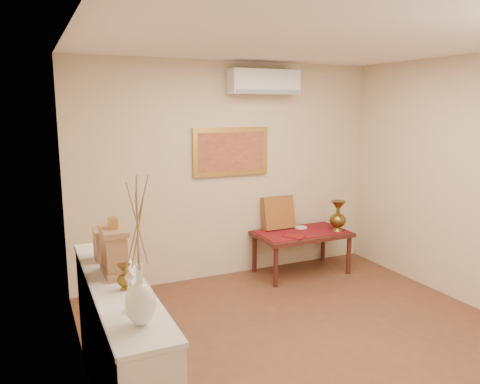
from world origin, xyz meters
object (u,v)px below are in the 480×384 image
brass_urn_tall (338,213)px  display_ledge (120,347)px  low_table (302,237)px  wooden_chest (105,244)px  white_vase (138,247)px  mantel_clock (114,250)px

brass_urn_tall → display_ledge: size_ratio=0.24×
display_ledge → low_table: bearing=35.1°
brass_urn_tall → wooden_chest: 3.36m
brass_urn_tall → white_vase: bearing=-141.9°
display_ledge → low_table: (2.67, 1.88, -0.01)m
brass_urn_tall → mantel_clock: 3.50m
low_table → wooden_chest: bearing=-152.9°
brass_urn_tall → low_table: (-0.45, 0.15, -0.31)m
wooden_chest → mantel_clock: bearing=-88.1°
white_vase → display_ledge: bearing=90.8°
brass_urn_tall → low_table: brass_urn_tall is taller
white_vase → wooden_chest: bearing=90.2°
white_vase → brass_urn_tall: size_ratio=1.84×
white_vase → display_ledge: (-0.01, 0.71, -0.93)m
display_ledge → low_table: display_ledge is taller
mantel_clock → wooden_chest: 0.37m
display_ledge → low_table: 3.27m
brass_urn_tall → mantel_clock: size_ratio=1.17×
wooden_chest → low_table: size_ratio=0.20×
brass_urn_tall → mantel_clock: mantel_clock is taller
wooden_chest → brass_urn_tall: bearing=21.3°
wooden_chest → low_table: wooden_chest is taller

